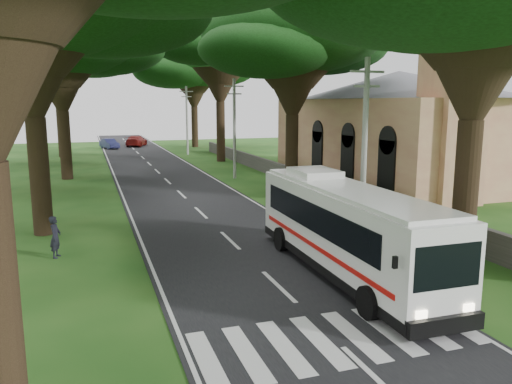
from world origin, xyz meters
TOP-DOWN VIEW (x-y plane):
  - ground at (0.00, 0.00)m, footprint 140.00×140.00m
  - road at (0.00, 25.00)m, footprint 8.00×120.00m
  - crosswalk at (0.00, -2.00)m, footprint 8.00×3.00m
  - property_wall at (9.00, 24.00)m, footprint 0.35×50.00m
  - church at (17.86, 21.55)m, footprint 14.00×24.00m
  - pole_near at (5.50, 6.00)m, footprint 1.60×0.24m
  - pole_mid at (5.50, 26.00)m, footprint 1.60×0.24m
  - pole_far at (5.50, 46.00)m, footprint 1.60×0.24m
  - tree_l_midb at (-7.50, 30.00)m, footprint 14.13×14.13m
  - tree_l_far at (-8.50, 48.00)m, footprint 16.10×16.10m
  - tree_r_mida at (8.00, 20.00)m, footprint 12.66×12.66m
  - tree_r_midb at (7.50, 38.00)m, footprint 12.44×12.44m
  - tree_r_far at (8.50, 56.00)m, footprint 15.30×15.30m
  - coach_bus at (2.70, 2.47)m, footprint 2.70×10.95m
  - distant_car_b at (-3.00, 56.83)m, footprint 2.61×4.23m
  - distant_car_c at (0.80, 59.52)m, footprint 3.75×5.63m
  - pedestrian at (-7.24, 7.92)m, footprint 0.55×0.70m

SIDE VIEW (x-z plane):
  - ground at x=0.00m, z-range 0.00..0.00m
  - crosswalk at x=0.00m, z-range -0.01..0.01m
  - road at x=0.00m, z-range -0.01..0.03m
  - property_wall at x=9.00m, z-range 0.00..1.20m
  - distant_car_b at x=-3.00m, z-range 0.03..1.35m
  - distant_car_c at x=0.80m, z-range 0.03..1.54m
  - pedestrian at x=-7.24m, z-range 0.00..1.69m
  - coach_bus at x=2.70m, z-range 0.12..3.34m
  - pole_near at x=5.50m, z-range 0.18..8.18m
  - pole_mid at x=5.50m, z-range 0.18..8.18m
  - pole_far at x=5.50m, z-range 0.18..8.18m
  - church at x=17.86m, z-range -0.89..10.71m
  - tree_r_mida at x=8.00m, z-range 3.83..17.18m
  - tree_l_midb at x=-7.50m, z-range 3.93..18.01m
  - tree_r_far at x=8.50m, z-range 3.94..18.49m
  - tree_l_far at x=-8.50m, z-range 4.22..19.66m
  - tree_r_midb at x=7.50m, z-range 4.79..20.13m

